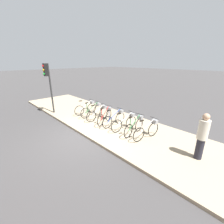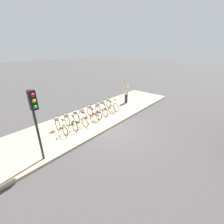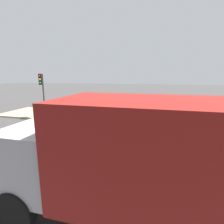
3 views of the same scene
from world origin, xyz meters
The scene contains 13 objects.
ground_plane centered at (0.00, 0.00, 0.00)m, with size 120.00×120.00×0.00m, color #423F3F.
sidewalk centered at (0.00, 1.90, 0.06)m, with size 17.13×3.80×0.12m.
parked_bicycle_0 centered at (-2.31, 1.81, 0.55)m, with size 0.46×1.57×0.97m.
parked_bicycle_1 centered at (-1.65, 1.82, 0.55)m, with size 0.46×1.57×0.97m.
parked_bicycle_2 centered at (-0.98, 1.74, 0.55)m, with size 0.46×1.57×0.97m.
parked_bicycle_3 centered at (-0.37, 1.72, 0.55)m, with size 0.66×1.49×0.97m.
parked_bicycle_4 centered at (0.29, 1.82, 0.55)m, with size 0.46×1.57×0.97m.
parked_bicycle_5 centered at (1.02, 1.83, 0.55)m, with size 0.46×1.55×0.97m.
parked_bicycle_6 centered at (1.61, 1.84, 0.55)m, with size 0.46×1.57×0.97m.
parked_bicycle_7 centered at (2.28, 1.89, 0.55)m, with size 0.46×1.55×0.97m.
truck centered at (3.14, -7.12, 1.53)m, with size 4.62×2.04×2.70m.
pedestrian centered at (4.37, 1.94, 1.02)m, with size 0.34×0.34×1.70m.
traffic_light centered at (-4.09, 0.23, 2.40)m, with size 0.24×0.40×3.16m.
Camera 3 is at (3.88, -10.47, 3.13)m, focal length 28.00 mm.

